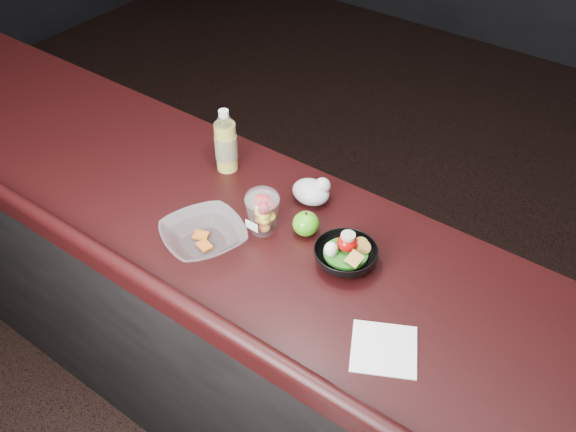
{
  "coord_description": "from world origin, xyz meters",
  "views": [
    {
      "loc": [
        0.95,
        -0.78,
        2.3
      ],
      "look_at": [
        0.13,
        0.33,
        1.1
      ],
      "focal_mm": 40.0,
      "sensor_mm": 36.0,
      "label": 1
    }
  ],
  "objects_px": {
    "takeout_bowl": "(204,236)",
    "fruit_cup": "(262,210)",
    "lemonade_bottle": "(226,145)",
    "snack_bowl": "(345,255)",
    "green_apple": "(306,224)"
  },
  "relations": [
    {
      "from": "lemonade_bottle",
      "to": "snack_bowl",
      "type": "bearing_deg",
      "value": -14.78
    },
    {
      "from": "fruit_cup",
      "to": "takeout_bowl",
      "type": "distance_m",
      "value": 0.19
    },
    {
      "from": "fruit_cup",
      "to": "takeout_bowl",
      "type": "bearing_deg",
      "value": -123.65
    },
    {
      "from": "takeout_bowl",
      "to": "fruit_cup",
      "type": "bearing_deg",
      "value": 56.35
    },
    {
      "from": "green_apple",
      "to": "takeout_bowl",
      "type": "bearing_deg",
      "value": -134.68
    },
    {
      "from": "lemonade_bottle",
      "to": "fruit_cup",
      "type": "xyz_separation_m",
      "value": [
        0.28,
        -0.17,
        -0.02
      ]
    },
    {
      "from": "lemonade_bottle",
      "to": "takeout_bowl",
      "type": "height_order",
      "value": "lemonade_bottle"
    },
    {
      "from": "lemonade_bottle",
      "to": "green_apple",
      "type": "xyz_separation_m",
      "value": [
        0.4,
        -0.11,
        -0.06
      ]
    },
    {
      "from": "lemonade_bottle",
      "to": "takeout_bowl",
      "type": "relative_size",
      "value": 0.72
    },
    {
      "from": "green_apple",
      "to": "takeout_bowl",
      "type": "height_order",
      "value": "green_apple"
    },
    {
      "from": "takeout_bowl",
      "to": "lemonade_bottle",
      "type": "bearing_deg",
      "value": 120.0
    },
    {
      "from": "fruit_cup",
      "to": "snack_bowl",
      "type": "xyz_separation_m",
      "value": [
        0.27,
        0.02,
        -0.04
      ]
    },
    {
      "from": "fruit_cup",
      "to": "snack_bowl",
      "type": "distance_m",
      "value": 0.28
    },
    {
      "from": "snack_bowl",
      "to": "takeout_bowl",
      "type": "bearing_deg",
      "value": -154.87
    },
    {
      "from": "fruit_cup",
      "to": "takeout_bowl",
      "type": "height_order",
      "value": "fruit_cup"
    }
  ]
}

